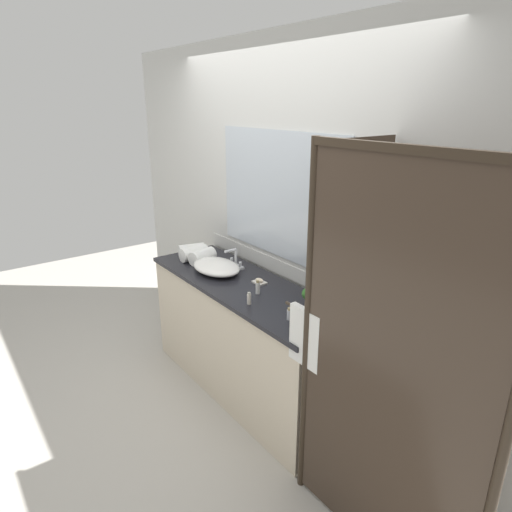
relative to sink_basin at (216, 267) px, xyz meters
name	(u,v)px	position (x,y,z in m)	size (l,w,h in m)	color
ground_plane	(245,388)	(0.31, 0.04, -0.94)	(8.00, 8.00, 0.00)	#B7B2A8
wall_back_with_mirror	(281,222)	(0.31, 0.38, 0.36)	(4.40, 0.06, 2.60)	silver
vanity_cabinet	(245,337)	(0.31, 0.05, -0.49)	(1.80, 0.58, 0.90)	beige
shower_enclosure	(368,352)	(1.58, -0.15, 0.08)	(1.20, 0.59, 2.00)	#2D2319
sink_basin	(216,267)	(0.00, 0.00, 0.00)	(0.44, 0.31, 0.09)	white
faucet	(235,261)	(0.00, 0.18, 0.01)	(0.17, 0.12, 0.16)	silver
potted_plant	(311,296)	(0.89, 0.14, 0.04)	(0.12, 0.12, 0.14)	#473828
soap_dish	(259,281)	(0.38, 0.13, -0.03)	(0.10, 0.07, 0.04)	silver
amenity_bottle_shampoo	(290,314)	(0.93, -0.07, -0.01)	(0.03, 0.03, 0.08)	silver
amenity_bottle_body_wash	(258,287)	(0.51, 0.01, 0.00)	(0.03, 0.03, 0.10)	white
amenity_bottle_conditioner	(249,299)	(0.61, -0.14, 0.00)	(0.03, 0.03, 0.08)	silver
rolled_towel_near_edge	(191,250)	(-0.45, 0.03, 0.01)	(0.10, 0.10, 0.22)	white
rolled_towel_middle	(194,253)	(-0.34, 0.00, 0.01)	(0.11, 0.11, 0.23)	white
rolled_towel_far_edge	(202,256)	(-0.23, 0.02, 0.01)	(0.12, 0.12, 0.21)	white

